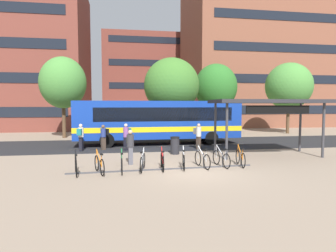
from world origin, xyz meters
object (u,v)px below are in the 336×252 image
at_px(parked_bicycle_green_2, 122,163).
at_px(city_bus, 157,120).
at_px(trash_bin, 175,145).
at_px(parked_bicycle_black_0, 76,165).
at_px(commuter_grey_pack_2, 198,134).
at_px(parked_bicycle_silver_3, 143,162).
at_px(street_tree_1, 172,86).
at_px(parked_bicycle_white_5, 184,160).
at_px(parked_bicycle_white_6, 202,159).
at_px(commuter_black_pack_0, 104,135).
at_px(commuter_teal_pack_3, 126,135).
at_px(street_tree_3, 216,87).
at_px(commuter_teal_pack_1, 81,135).
at_px(parked_bicycle_orange_1, 99,164).
at_px(parked_bicycle_orange_8, 240,158).
at_px(transit_shelter, 267,103).
at_px(commuter_olive_pack_4, 130,144).
at_px(parked_bicycle_red_4, 162,161).
at_px(street_tree_2, 63,83).
at_px(street_tree_0, 289,86).
at_px(parked_bicycle_silver_7, 221,158).

bearing_deg(parked_bicycle_green_2, city_bus, -17.36).
bearing_deg(trash_bin, parked_bicycle_green_2, -126.26).
distance_m(parked_bicycle_black_0, commuter_grey_pack_2, 9.13).
bearing_deg(parked_bicycle_silver_3, street_tree_1, -4.23).
xyz_separation_m(parked_bicycle_white_5, parked_bicycle_white_6, (0.90, 0.06, 0.00)).
relative_size(parked_bicycle_green_2, parked_bicycle_white_6, 1.01).
distance_m(city_bus, commuter_black_pack_0, 4.42).
xyz_separation_m(commuter_grey_pack_2, commuter_teal_pack_3, (-4.67, 0.25, 0.02)).
height_order(parked_bicycle_black_0, commuter_teal_pack_3, commuter_teal_pack_3).
bearing_deg(street_tree_3, city_bus, -131.57).
distance_m(parked_bicycle_white_6, commuter_teal_pack_1, 8.56).
relative_size(commuter_grey_pack_2, street_tree_3, 0.24).
xyz_separation_m(commuter_black_pack_0, commuter_teal_pack_1, (-1.39, -0.43, 0.06)).
height_order(parked_bicycle_white_5, commuter_teal_pack_3, commuter_teal_pack_3).
bearing_deg(street_tree_1, city_bus, -111.08).
xyz_separation_m(parked_bicycle_orange_1, street_tree_3, (10.75, 16.91, 4.42)).
relative_size(parked_bicycle_white_5, parked_bicycle_white_6, 1.00).
distance_m(parked_bicycle_orange_8, transit_shelter, 4.57).
relative_size(parked_bicycle_white_6, commuter_olive_pack_4, 1.01).
height_order(parked_bicycle_red_4, parked_bicycle_white_6, same).
distance_m(parked_bicycle_orange_1, parked_bicycle_white_6, 4.65).
bearing_deg(street_tree_2, commuter_black_pack_0, -63.12).
bearing_deg(street_tree_2, parked_bicycle_orange_8, -52.48).
bearing_deg(street_tree_0, parked_bicycle_orange_8, -128.06).
relative_size(parked_bicycle_black_0, street_tree_2, 0.24).
xyz_separation_m(city_bus, commuter_teal_pack_1, (-5.17, -2.55, -0.78)).
bearing_deg(commuter_grey_pack_2, street_tree_3, 123.90).
bearing_deg(trash_bin, parked_bicycle_white_5, -94.80).
bearing_deg(street_tree_2, commuter_teal_pack_1, -72.86).
relative_size(parked_bicycle_white_6, street_tree_0, 0.24).
bearing_deg(trash_bin, commuter_olive_pack_4, -135.95).
height_order(parked_bicycle_black_0, parked_bicycle_orange_8, same).
distance_m(commuter_teal_pack_3, street_tree_2, 10.51).
relative_size(parked_bicycle_silver_7, street_tree_2, 0.24).
xyz_separation_m(parked_bicycle_orange_8, commuter_teal_pack_3, (-5.30, 5.65, 0.61)).
height_order(transit_shelter, street_tree_0, street_tree_0).
bearing_deg(parked_bicycle_white_6, street_tree_1, -12.05).
distance_m(parked_bicycle_silver_7, commuter_black_pack_0, 8.50).
distance_m(parked_bicycle_white_6, street_tree_1, 14.11).
distance_m(parked_bicycle_silver_3, commuter_olive_pack_4, 1.66).
distance_m(parked_bicycle_black_0, commuter_teal_pack_3, 6.62).
relative_size(parked_bicycle_white_5, street_tree_1, 0.24).
relative_size(transit_shelter, commuter_grey_pack_2, 3.79).
height_order(city_bus, transit_shelter, transit_shelter).
relative_size(parked_bicycle_green_2, commuter_black_pack_0, 1.06).
height_order(parked_bicycle_green_2, trash_bin, trash_bin).
bearing_deg(transit_shelter, commuter_black_pack_0, 162.47).
height_order(parked_bicycle_silver_3, commuter_teal_pack_1, commuter_teal_pack_1).
bearing_deg(street_tree_3, commuter_black_pack_0, -137.03).
bearing_deg(commuter_black_pack_0, street_tree_2, -96.29).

